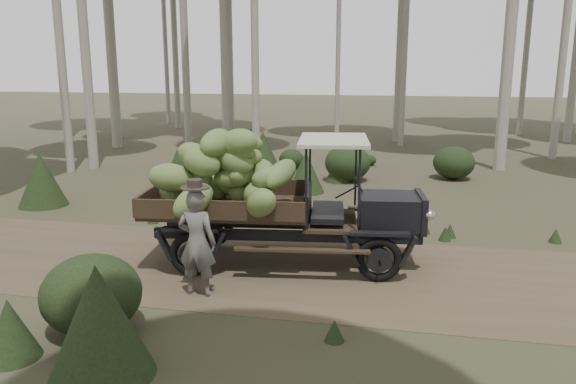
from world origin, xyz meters
TOP-DOWN VIEW (x-y plane):
  - ground at (0.00, 0.00)m, footprint 120.00×120.00m
  - dirt_track at (0.00, 0.00)m, footprint 70.00×4.00m
  - banana_truck at (-2.90, 0.22)m, footprint 5.21×2.75m
  - farmer at (-3.33, -1.35)m, footprint 0.65×0.49m
  - undergrowth at (-0.95, 1.15)m, footprint 21.85×22.77m

SIDE VIEW (x-z plane):
  - ground at x=0.00m, z-range 0.00..0.00m
  - dirt_track at x=0.00m, z-range 0.00..0.01m
  - undergrowth at x=-0.95m, z-range -0.13..1.25m
  - farmer at x=-3.33m, z-range -0.05..1.81m
  - banana_truck at x=-2.90m, z-range 0.23..2.76m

